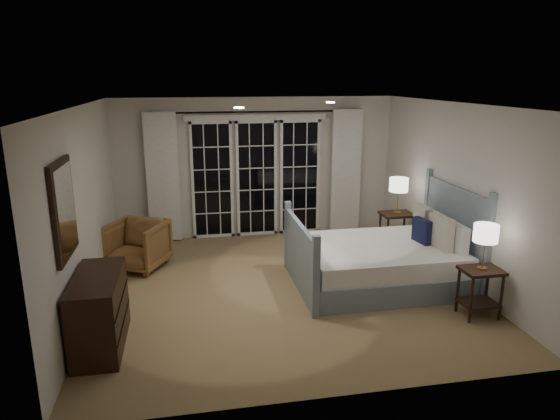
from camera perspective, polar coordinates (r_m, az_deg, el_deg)
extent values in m
plane|color=#92764E|center=(7.03, 0.29, -8.83)|extent=(5.00, 5.00, 0.00)
plane|color=white|center=(6.44, 0.33, 11.97)|extent=(5.00, 5.00, 0.00)
cube|color=beige|center=(6.63, -21.41, 0.06)|extent=(0.02, 5.00, 2.50)
cube|color=beige|center=(7.50, 19.41, 1.90)|extent=(0.02, 5.00, 2.50)
cube|color=beige|center=(9.04, -2.73, 4.85)|extent=(5.00, 0.02, 2.50)
cube|color=beige|center=(4.31, 6.72, -6.78)|extent=(5.00, 0.02, 2.50)
cube|color=black|center=(8.97, -7.76, 3.35)|extent=(0.66, 0.02, 2.02)
cube|color=black|center=(9.05, -2.69, 3.57)|extent=(0.66, 0.02, 2.02)
cube|color=black|center=(9.19, 2.26, 3.76)|extent=(0.66, 0.02, 2.02)
cube|color=white|center=(8.88, -2.76, 10.53)|extent=(2.50, 0.04, 0.10)
cylinder|color=black|center=(8.82, -2.72, 11.15)|extent=(3.50, 0.03, 0.03)
cube|color=white|center=(8.86, -13.25, 3.61)|extent=(0.55, 0.10, 2.25)
cube|color=white|center=(9.31, 7.51, 4.41)|extent=(0.55, 0.10, 2.25)
cylinder|color=white|center=(7.21, 5.78, 12.14)|extent=(0.12, 0.12, 0.01)
cylinder|color=white|center=(5.96, -4.71, 11.57)|extent=(0.12, 0.12, 0.01)
cube|color=gray|center=(7.24, 11.07, -7.05)|extent=(2.14, 1.67, 0.31)
cube|color=white|center=(7.14, 11.19, -4.92)|extent=(2.08, 1.61, 0.26)
cube|color=gray|center=(7.55, 19.26, -2.51)|extent=(0.06, 1.67, 1.35)
cube|color=gray|center=(6.81, 2.30, -5.41)|extent=(0.06, 1.67, 0.94)
cube|color=white|center=(7.17, 19.18, -2.79)|extent=(0.14, 0.60, 0.36)
cube|color=white|center=(7.70, 16.86, -1.38)|extent=(0.14, 0.60, 0.36)
cube|color=beige|center=(7.11, 17.93, -2.44)|extent=(0.16, 0.46, 0.45)
cube|color=beige|center=(7.59, 15.95, -1.21)|extent=(0.16, 0.46, 0.45)
cube|color=#15193A|center=(7.30, 15.90, -2.29)|extent=(0.15, 0.35, 0.34)
cube|color=black|center=(6.49, 22.07, -6.43)|extent=(0.47, 0.38, 0.04)
cube|color=black|center=(6.65, 21.71, -9.83)|extent=(0.43, 0.34, 0.03)
cylinder|color=black|center=(6.39, 21.01, -9.60)|extent=(0.04, 0.04, 0.58)
cylinder|color=black|center=(6.59, 23.97, -9.13)|extent=(0.04, 0.04, 0.58)
cylinder|color=black|center=(6.62, 19.66, -8.59)|extent=(0.04, 0.04, 0.58)
cylinder|color=black|center=(6.82, 22.56, -8.17)|extent=(0.04, 0.04, 0.58)
cube|color=black|center=(8.44, 13.22, -0.46)|extent=(0.51, 0.41, 0.04)
cube|color=black|center=(8.57, 13.04, -3.45)|extent=(0.47, 0.37, 0.03)
cylinder|color=black|center=(8.30, 12.17, -3.03)|extent=(0.04, 0.04, 0.64)
cylinder|color=black|center=(8.48, 14.87, -2.83)|extent=(0.04, 0.04, 0.64)
cylinder|color=black|center=(8.59, 11.33, -2.37)|extent=(0.04, 0.04, 0.64)
cylinder|color=black|center=(8.76, 13.96, -2.19)|extent=(0.04, 0.04, 0.64)
cylinder|color=#AF8646|center=(6.48, 22.09, -6.18)|extent=(0.12, 0.12, 0.02)
cylinder|color=#AF8646|center=(6.42, 22.24, -4.74)|extent=(0.02, 0.02, 0.33)
cylinder|color=white|center=(6.34, 22.48, -2.46)|extent=(0.29, 0.29, 0.21)
cylinder|color=#AF8646|center=(8.43, 13.23, -0.27)|extent=(0.12, 0.12, 0.02)
cylinder|color=#AF8646|center=(8.39, 13.31, 0.93)|extent=(0.02, 0.02, 0.34)
cylinder|color=white|center=(8.32, 13.42, 2.83)|extent=(0.30, 0.30, 0.22)
imported|color=brown|center=(7.88, -16.03, -3.90)|extent=(1.06, 1.07, 0.73)
cube|color=black|center=(5.79, -19.95, -10.84)|extent=(0.48, 1.14, 0.81)
cube|color=black|center=(5.81, -17.41, -12.02)|extent=(0.01, 1.13, 0.01)
cube|color=black|center=(5.70, -17.62, -9.63)|extent=(0.01, 1.13, 0.01)
cube|color=black|center=(5.46, -23.49, 0.05)|extent=(0.04, 0.85, 1.00)
cube|color=white|center=(5.45, -23.24, 0.06)|extent=(0.01, 0.73, 0.88)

